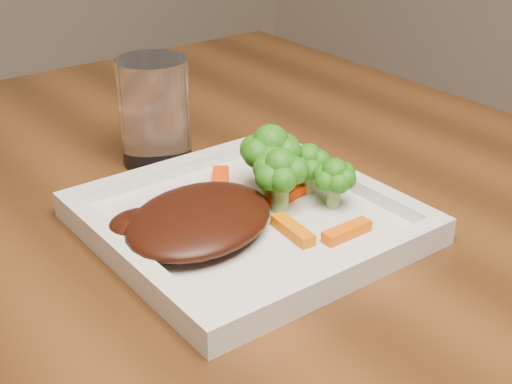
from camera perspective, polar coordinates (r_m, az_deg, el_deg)
plate at (r=0.68m, az=-0.68°, el=-2.58°), size 0.27×0.27×0.01m
steak at (r=0.64m, az=-4.56°, el=-2.18°), size 0.18×0.16×0.03m
broccoli_0 at (r=0.70m, az=1.16°, el=2.45°), size 0.09×0.09×0.07m
broccoli_1 at (r=0.71m, az=4.22°, el=2.35°), size 0.06×0.06×0.06m
broccoli_2 at (r=0.68m, az=6.30°, el=1.02°), size 0.06×0.06×0.06m
broccoli_3 at (r=0.67m, az=1.97°, el=0.91°), size 0.07×0.07×0.06m
carrot_0 at (r=0.65m, az=7.27°, el=-3.13°), size 0.05×0.01×0.01m
carrot_2 at (r=0.64m, az=2.95°, el=-3.04°), size 0.02×0.05×0.01m
carrot_3 at (r=0.75m, az=3.64°, el=1.70°), size 0.06×0.03×0.01m
carrot_4 at (r=0.73m, az=-2.89°, el=0.75°), size 0.05×0.06×0.01m
carrot_6 at (r=0.71m, az=2.57°, el=-0.13°), size 0.06×0.02×0.01m
drinking_glass at (r=0.80m, az=-8.11°, el=6.39°), size 0.10×0.10×0.12m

